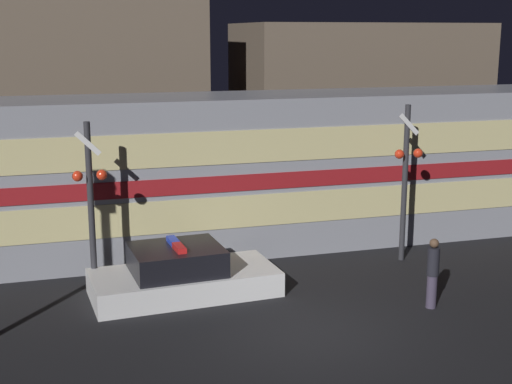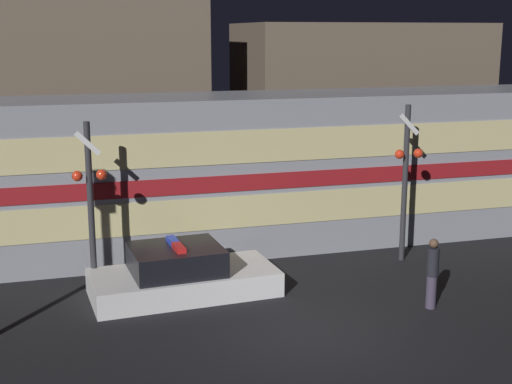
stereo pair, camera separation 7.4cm
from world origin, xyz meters
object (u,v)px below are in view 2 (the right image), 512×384
at_px(train, 314,168).
at_px(pedestrian, 432,273).
at_px(police_car, 182,275).
at_px(crossing_signal_near, 406,176).

distance_m(train, pedestrian, 5.94).
xyz_separation_m(train, police_car, (-4.52, -3.41, -1.67)).
height_order(police_car, crossing_signal_near, crossing_signal_near).
bearing_deg(pedestrian, police_car, 155.16).
relative_size(train, crossing_signal_near, 5.19).
xyz_separation_m(train, crossing_signal_near, (1.56, -2.56, 0.16)).
bearing_deg(crossing_signal_near, pedestrian, -107.14).
bearing_deg(train, police_car, -143.01).
xyz_separation_m(police_car, pedestrian, (5.10, -2.36, 0.35)).
distance_m(train, crossing_signal_near, 3.00).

